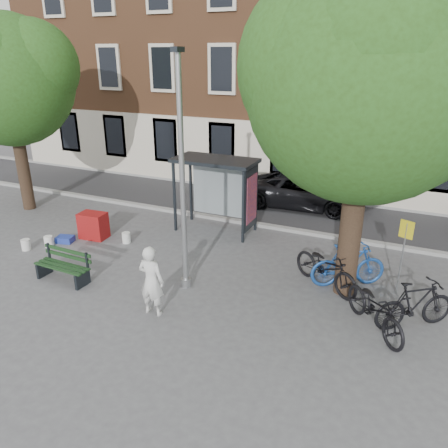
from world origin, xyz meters
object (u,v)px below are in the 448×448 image
painter (151,281)px  red_stand (93,226)px  bench (64,267)px  bike_d (415,304)px  car_dark (304,191)px  bike_a (326,267)px  bus_shelter (227,179)px  lamppost (183,189)px  bike_b (348,265)px  bike_c (375,308)px  notice_sign (405,241)px

painter → red_stand: 5.45m
bench → bike_d: 9.16m
bike_d → car_dark: bearing=-5.5°
painter → bike_a: bearing=-140.8°
bench → red_stand: size_ratio=1.88×
bike_d → red_stand: size_ratio=2.23×
bus_shelter → bench: bearing=-117.3°
bus_shelter → car_dark: (1.84, 3.70, -1.24)m
bus_shelter → bike_a: bearing=-32.3°
lamppost → bike_a: lamppost is taller
car_dark → red_stand: size_ratio=5.41×
bike_b → bike_a: bearing=92.1°
painter → bus_shelter: bearing=-85.8°
painter → bike_c: bearing=-164.4°
car_dark → notice_sign: 7.16m
bike_a → notice_sign: 2.10m
lamppost → notice_sign: 5.79m
bike_a → bike_d: 2.48m
bike_d → red_stand: (-10.25, 1.15, -0.15)m
bench → car_dark: bearing=65.1°
lamppost → car_dark: bearing=81.0°
painter → car_dark: 9.40m
bike_c → bike_d: 0.95m
bike_d → car_dark: 8.58m
car_dark → painter: bearing=169.1°
lamppost → bike_a: 4.38m
lamppost → bike_d: size_ratio=3.05×
bike_b → notice_sign: 1.59m
lamppost → bike_b: bearing=25.0°
bench → bike_b: (7.29, 2.95, 0.23)m
car_dark → red_stand: 8.43m
lamppost → notice_sign: (5.29, 1.98, -1.25)m
bus_shelter → painter: size_ratio=1.59×
painter → red_stand: size_ratio=2.00×
bike_c → lamppost: bearing=140.7°
lamppost → bench: bearing=-161.7°
car_dark → notice_sign: (4.06, -5.83, 0.86)m
bench → red_stand: bearing=116.3°
bike_c → car_dark: size_ratio=0.45×
bike_d → notice_sign: 1.80m
bench → bike_a: bearing=23.2°
bike_a → red_stand: size_ratio=2.52×
car_dark → bike_d: bearing=-151.2°
red_stand → lamppost: bearing=-20.0°
painter → car_dark: (1.33, 9.30, -0.22)m
lamppost → bench: 4.21m
painter → bike_c: 5.24m
painter → notice_sign: 6.44m
bike_c → bike_d: bearing=-8.0°
bus_shelter → bike_d: bearing=-29.6°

